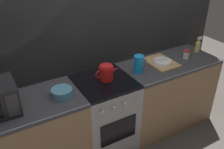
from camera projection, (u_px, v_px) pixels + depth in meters
ground_plane at (105, 144)px, 3.03m from camera, size 8.00×8.00×0.00m
back_wall at (90, 44)px, 2.69m from camera, size 3.60×0.05×2.40m
counter_left at (24, 144)px, 2.42m from camera, size 1.20×0.60×0.90m
stove_unit at (105, 115)px, 2.81m from camera, size 0.60×0.63×0.90m
counter_right at (166, 93)px, 3.20m from camera, size 1.20×0.60×0.90m
kettle at (106, 72)px, 2.58m from camera, size 0.28×0.15×0.17m
mixing_bowl at (62, 93)px, 2.32m from camera, size 0.20×0.20×0.08m
pitcher at (139, 64)px, 2.71m from camera, size 0.16×0.11×0.20m
dish_pile at (161, 62)px, 2.93m from camera, size 0.30×0.40×0.06m
spice_jar at (187, 54)px, 3.05m from camera, size 0.08×0.08×0.10m
spray_bottle at (198, 46)px, 3.20m from camera, size 0.08×0.06×0.20m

